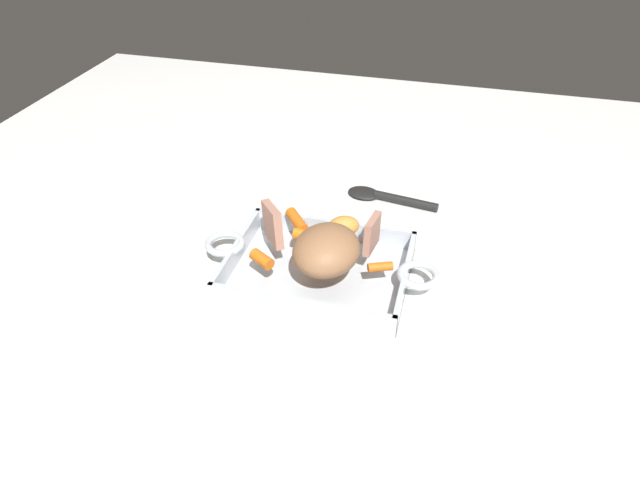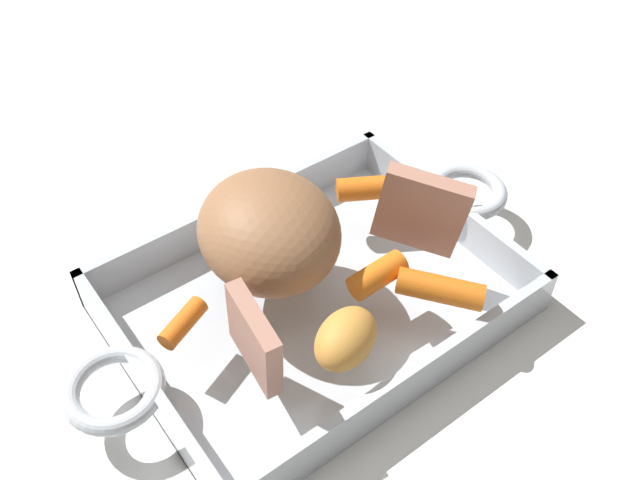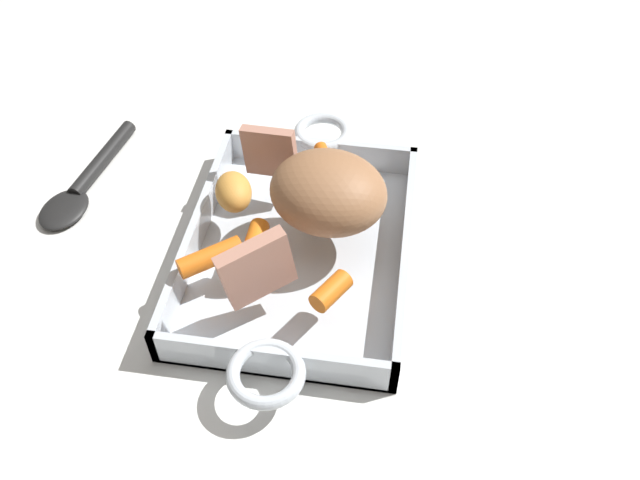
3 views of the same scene
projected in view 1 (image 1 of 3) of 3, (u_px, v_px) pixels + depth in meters
ground_plane at (318, 275)px, 1.07m from camera, size 2.04×2.04×0.00m
roasting_dish at (318, 269)px, 1.06m from camera, size 0.44×0.25×0.05m
pork_roast at (326, 250)px, 0.99m from camera, size 0.14×0.15×0.08m
roast_slice_thin at (273, 224)px, 1.06m from camera, size 0.06×0.07×0.08m
roast_slice_outer at (372, 234)px, 1.04m from camera, size 0.02×0.07×0.07m
baby_carrot_southwest at (297, 221)px, 1.11m from camera, size 0.06×0.07×0.02m
baby_carrot_northwest at (262, 259)px, 1.02m from camera, size 0.05×0.04×0.02m
baby_carrot_southeast at (306, 235)px, 1.08m from camera, size 0.05×0.02×0.02m
baby_carrot_short at (380, 267)px, 1.01m from camera, size 0.05×0.03×0.02m
potato_corner at (344, 226)px, 1.09m from camera, size 0.07×0.06×0.04m
serving_spoon at (385, 197)px, 1.28m from camera, size 0.21×0.07×0.02m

